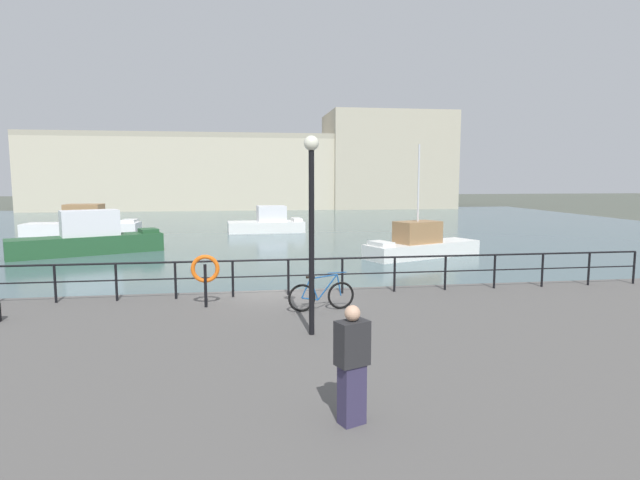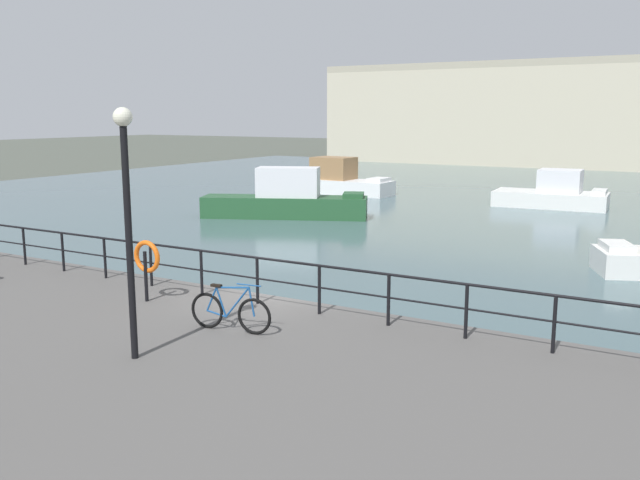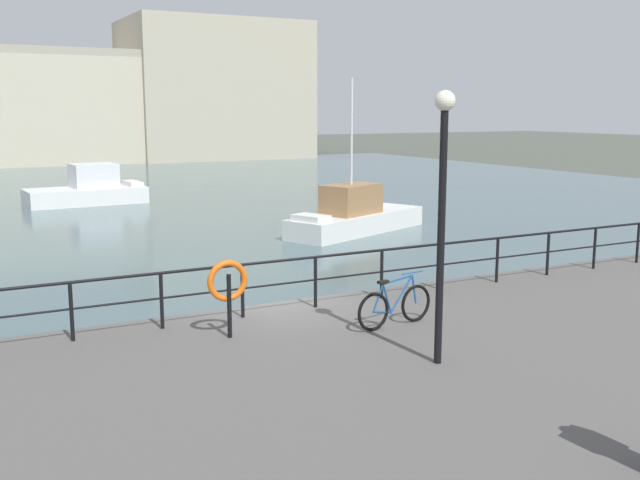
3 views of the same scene
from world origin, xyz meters
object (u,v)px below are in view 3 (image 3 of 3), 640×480
(harbor_building, at_px, (75,104))
(quay_lamp_post, at_px, (442,191))
(moored_green_narrowboat, at_px, (89,190))
(moored_cabin_cruiser, at_px, (354,216))
(parked_bicycle, at_px, (395,306))
(life_ring_stand, at_px, (228,283))

(harbor_building, xyz_separation_m, quay_lamp_post, (-6.00, -65.68, -1.75))
(harbor_building, distance_m, moored_green_narrowboat, 34.61)
(moored_cabin_cruiser, bearing_deg, quay_lamp_post, 40.72)
(moored_green_narrowboat, height_order, quay_lamp_post, quay_lamp_post)
(harbor_building, height_order, quay_lamp_post, harbor_building)
(moored_cabin_cruiser, xyz_separation_m, parked_bicycle, (-7.91, -14.89, 0.71))
(moored_green_narrowboat, distance_m, life_ring_stand, 29.16)
(moored_green_narrowboat, bearing_deg, quay_lamp_post, -94.64)
(moored_green_narrowboat, relative_size, parked_bicycle, 3.57)
(harbor_building, distance_m, quay_lamp_post, 65.98)
(life_ring_stand, distance_m, quay_lamp_post, 4.18)
(parked_bicycle, bearing_deg, harbor_building, 77.44)
(parked_bicycle, xyz_separation_m, life_ring_stand, (-2.98, 0.84, 0.59))
(moored_green_narrowboat, bearing_deg, harbor_building, 77.33)
(moored_cabin_cruiser, bearing_deg, parked_bicycle, 39.24)
(moored_green_narrowboat, relative_size, life_ring_stand, 4.51)
(moored_cabin_cruiser, xyz_separation_m, life_ring_stand, (-10.89, -14.05, 1.30))
(harbor_building, bearing_deg, life_ring_stand, -97.67)
(quay_lamp_post, bearing_deg, harbor_building, 84.78)
(moored_green_narrowboat, distance_m, quay_lamp_post, 31.99)
(moored_cabin_cruiser, xyz_separation_m, quay_lamp_post, (-8.43, -16.92, 3.10))
(moored_green_narrowboat, xyz_separation_m, life_ring_stand, (-3.05, -28.97, 1.25))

